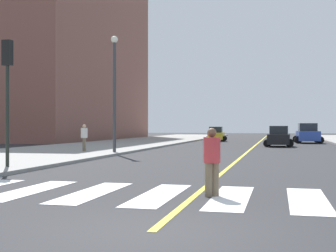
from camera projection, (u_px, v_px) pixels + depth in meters
ground_plane at (151, 232)px, 7.55m from camera, size 220.00×220.00×0.00m
sidewalk_kerb_west at (52, 152)px, 29.84m from camera, size 10.00×120.00×0.15m
crosswalk_paint at (194, 196)px, 11.44m from camera, size 13.50×4.00×0.01m
lane_divider_paint at (258, 143)px, 46.45m from camera, size 0.16×80.00×0.01m
low_rise_brick_west at (57, 54)px, 61.21m from camera, size 16.00×32.00×22.69m
car_black_nearest at (279, 137)px, 39.31m from camera, size 2.55×4.00×1.76m
car_yellow_second at (216, 134)px, 53.21m from camera, size 2.46×3.83×1.68m
car_white_third at (279, 134)px, 56.16m from camera, size 2.47×3.85×1.69m
car_blue_fourth at (308, 134)px, 47.45m from camera, size 2.96×4.63×2.04m
traffic_light_far_corner at (8, 78)px, 18.18m from camera, size 0.36×0.41×4.98m
pedestrian_crossing at (212, 159)px, 11.40m from camera, size 0.42×0.42×1.69m
pedestrian_walking_west at (84, 136)px, 29.23m from camera, size 0.42×0.42×1.70m
street_lamp at (114, 83)px, 28.33m from camera, size 0.44×0.44×7.14m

